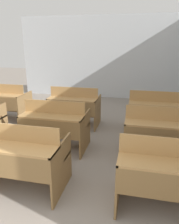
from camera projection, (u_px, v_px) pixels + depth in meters
wall_back at (100, 58)px, 7.93m from camera, size 5.97×0.06×2.91m
bench_front_center at (21, 156)px, 3.01m from camera, size 1.18×0.78×0.97m
bench_front_right at (167, 174)px, 2.62m from camera, size 1.18×0.78×0.97m
bench_second_center at (55, 125)px, 4.17m from camera, size 1.18×0.78×0.97m
bench_second_right at (159, 133)px, 3.80m from camera, size 1.18×0.78×0.97m
bench_third_left at (4, 102)px, 5.77m from camera, size 1.18×0.78×0.97m
bench_third_center at (74, 106)px, 5.37m from camera, size 1.18×0.78×0.97m
bench_third_right at (155, 112)px, 4.95m from camera, size 1.18×0.78×0.97m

